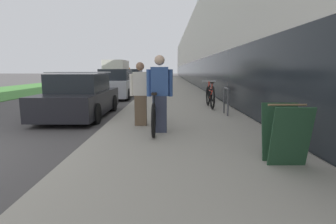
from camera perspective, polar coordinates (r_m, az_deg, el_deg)
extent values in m
cube|color=gray|center=(24.86, 1.03, 5.78)|extent=(4.01, 70.00, 0.16)
cube|color=silver|center=(33.71, 13.21, 12.38)|extent=(10.00, 70.00, 7.15)
cube|color=#1E2328|center=(32.91, 4.51, 8.62)|extent=(0.10, 63.00, 2.20)
cube|color=#3D7533|center=(31.09, -21.84, 5.69)|extent=(7.00, 70.00, 0.03)
torus|color=black|center=(6.97, -2.30, 0.71)|extent=(0.06, 0.72, 0.72)
torus|color=black|center=(5.38, -3.03, -1.83)|extent=(0.06, 0.72, 0.72)
cylinder|color=black|center=(6.14, -2.64, 1.62)|extent=(0.04, 1.38, 0.04)
cylinder|color=black|center=(5.83, -2.78, 0.20)|extent=(0.04, 0.82, 0.33)
cylinder|color=black|center=(5.61, -2.90, 2.43)|extent=(0.03, 0.03, 0.30)
cube|color=black|center=(5.59, -2.91, 3.95)|extent=(0.11, 0.22, 0.05)
cylinder|color=black|center=(6.80, -2.37, 3.69)|extent=(0.03, 0.03, 0.31)
cylinder|color=silver|center=(6.79, -2.38, 5.01)|extent=(0.52, 0.03, 0.03)
cube|color=#33384C|center=(5.87, -1.66, -0.40)|extent=(0.31, 0.23, 0.82)
cube|color=#33518E|center=(5.80, -1.70, 6.67)|extent=(0.38, 0.23, 0.63)
cylinder|color=#33518E|center=(5.81, -4.08, 6.33)|extent=(0.10, 0.10, 0.59)
cylinder|color=#33518E|center=(5.80, 0.70, 6.35)|extent=(0.10, 0.10, 0.59)
sphere|color=beige|center=(5.79, -1.72, 11.21)|extent=(0.22, 0.22, 0.22)
cube|color=brown|center=(6.62, -5.81, 0.37)|extent=(0.29, 0.21, 0.76)
cube|color=beige|center=(6.56, -5.91, 6.15)|extent=(0.35, 0.21, 0.58)
cylinder|color=beige|center=(6.58, -7.83, 5.86)|extent=(0.09, 0.09, 0.55)
cylinder|color=beige|center=(6.54, -3.96, 5.90)|extent=(0.09, 0.09, 0.55)
sphere|color=#936B51|center=(6.55, -5.97, 9.85)|extent=(0.21, 0.21, 0.21)
cylinder|color=#4C4C51|center=(8.12, 13.08, 2.03)|extent=(0.05, 0.05, 0.82)
cylinder|color=#4C4C51|center=(8.66, 12.28, 2.48)|extent=(0.05, 0.05, 0.82)
cylinder|color=#4C4C51|center=(8.35, 12.77, 5.05)|extent=(0.05, 0.55, 0.05)
torus|color=black|center=(10.37, 8.86, 3.51)|extent=(0.06, 0.77, 0.77)
torus|color=black|center=(9.37, 9.79, 2.90)|extent=(0.06, 0.77, 0.77)
cylinder|color=red|center=(9.85, 9.33, 4.57)|extent=(0.04, 0.86, 0.04)
cylinder|color=red|center=(9.66, 9.51, 3.82)|extent=(0.04, 0.53, 0.35)
cylinder|color=red|center=(9.52, 9.67, 5.36)|extent=(0.03, 0.03, 0.32)
cube|color=black|center=(9.51, 9.69, 6.31)|extent=(0.11, 0.22, 0.05)
cylinder|color=red|center=(10.26, 8.98, 5.69)|extent=(0.03, 0.03, 0.34)
cylinder|color=silver|center=(10.25, 9.00, 6.63)|extent=(0.52, 0.03, 0.03)
torus|color=black|center=(12.73, 9.09, 4.35)|extent=(0.06, 0.69, 0.69)
torus|color=black|center=(11.73, 9.85, 3.92)|extent=(0.06, 0.69, 0.69)
cylinder|color=red|center=(12.21, 9.48, 5.11)|extent=(0.04, 0.87, 0.04)
cylinder|color=red|center=(12.02, 9.62, 4.58)|extent=(0.04, 0.53, 0.31)
cylinder|color=red|center=(11.88, 9.75, 5.68)|extent=(0.03, 0.03, 0.28)
cube|color=black|center=(11.88, 9.77, 6.36)|extent=(0.11, 0.22, 0.05)
cylinder|color=red|center=(12.63, 9.18, 5.93)|extent=(0.03, 0.03, 0.30)
cylinder|color=silver|center=(12.62, 9.20, 6.61)|extent=(0.52, 0.03, 0.03)
cube|color=#23472D|center=(4.10, 25.30, -5.05)|extent=(0.56, 0.20, 0.89)
cube|color=#23472D|center=(4.42, 23.34, -3.94)|extent=(0.56, 0.20, 0.89)
cylinder|color=#93704C|center=(4.18, 24.68, 1.42)|extent=(0.56, 0.03, 0.03)
cube|color=black|center=(9.15, -18.39, 2.12)|extent=(1.76, 4.02, 0.69)
cube|color=#1E2328|center=(9.10, -18.60, 6.06)|extent=(1.51, 2.01, 0.57)
cylinder|color=silver|center=(9.51, -17.84, 8.24)|extent=(1.88, 0.04, 0.04)
cylinder|color=silver|center=(8.67, -19.65, 8.10)|extent=(1.88, 0.04, 0.04)
cylinder|color=black|center=(10.57, -20.47, 1.84)|extent=(0.22, 0.60, 0.60)
cylinder|color=black|center=(10.11, -11.81, 1.92)|extent=(0.22, 0.60, 0.60)
cylinder|color=black|center=(8.38, -26.22, -0.31)|extent=(0.22, 0.60, 0.60)
cylinder|color=black|center=(7.79, -15.44, -0.34)|extent=(0.22, 0.60, 0.60)
cube|color=silver|center=(14.88, -11.02, 5.24)|extent=(1.73, 4.11, 0.83)
cube|color=#1E2328|center=(14.85, -11.11, 7.99)|extent=(1.49, 2.05, 0.60)
cylinder|color=black|center=(16.27, -12.93, 4.55)|extent=(0.22, 0.60, 0.60)
cylinder|color=black|center=(15.98, -7.33, 4.63)|extent=(0.22, 0.60, 0.60)
cylinder|color=black|center=(13.89, -15.20, 3.71)|extent=(0.22, 0.60, 0.60)
cylinder|color=black|center=(13.55, -8.67, 3.80)|extent=(0.22, 0.60, 0.60)
cube|color=silver|center=(20.39, -7.99, 6.25)|extent=(1.86, 4.43, 0.78)
cube|color=#1E2328|center=(20.37, -8.04, 8.29)|extent=(1.60, 2.22, 0.67)
cylinder|color=black|center=(21.85, -9.74, 5.77)|extent=(0.22, 0.60, 0.60)
cylinder|color=black|center=(21.62, -5.20, 5.83)|extent=(0.22, 0.60, 0.60)
cylinder|color=black|center=(19.24, -11.09, 5.29)|extent=(0.22, 0.60, 0.60)
cylinder|color=black|center=(18.98, -5.94, 5.36)|extent=(0.22, 0.60, 0.60)
cube|color=orange|center=(36.82, -10.04, 8.23)|extent=(2.26, 1.62, 1.61)
cube|color=silver|center=(33.63, -11.03, 8.87)|extent=(2.45, 4.86, 2.48)
cylinder|color=black|center=(36.63, -11.87, 7.21)|extent=(0.28, 0.84, 0.84)
cylinder|color=black|center=(36.23, -8.36, 7.29)|extent=(0.28, 0.84, 0.84)
cylinder|color=black|center=(32.94, -13.24, 6.96)|extent=(0.28, 0.84, 0.84)
cylinder|color=black|center=(32.49, -9.34, 7.06)|extent=(0.28, 0.84, 0.84)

